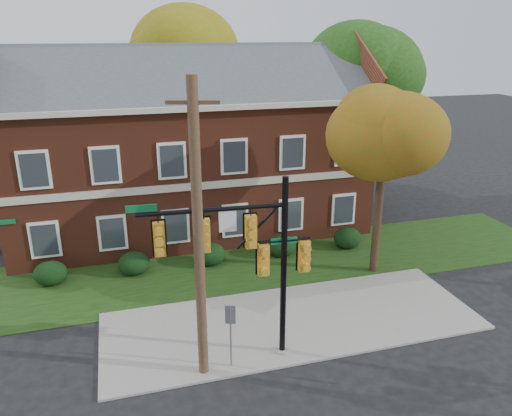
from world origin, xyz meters
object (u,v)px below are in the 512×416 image
object	(u,v)px
hedge_left	(134,263)
hedge_center	(211,254)
hedge_far_left	(50,273)
tree_right_rear	(376,71)
hedge_far_right	(348,238)
apartment_building	(189,138)
sign_post	(231,326)
tree_near_right	(392,126)
utility_pole	(198,237)
traffic_signal	(249,252)
hedge_right	(282,246)
tree_far_rear	(188,56)

from	to	relation	value
hedge_left	hedge_center	size ratio (longest dim) A/B	1.00
hedge_far_left	tree_right_rear	size ratio (longest dim) A/B	0.13
hedge_far_right	apartment_building	bearing A→B (deg)	143.11
hedge_center	sign_post	distance (m)	7.80
apartment_building	hedge_far_left	size ratio (longest dim) A/B	13.43
sign_post	tree_near_right	bearing A→B (deg)	52.40
sign_post	utility_pole	bearing A→B (deg)	-157.51
hedge_left	traffic_signal	xyz separation A→B (m)	(3.38, -7.31, 3.34)
hedge_center	sign_post	xyz separation A→B (m)	(-0.84, -7.68, 1.03)
hedge_far_left	hedge_right	size ratio (longest dim) A/B	1.00
hedge_center	utility_pole	xyz separation A→B (m)	(-1.75, -7.70, 4.18)
hedge_center	hedge_right	size ratio (longest dim) A/B	1.00
hedge_far_left	hedge_far_right	world-z (taller)	same
apartment_building	hedge_right	distance (m)	7.73
hedge_center	tree_far_rear	world-z (taller)	tree_far_rear
apartment_building	hedge_right	xyz separation A→B (m)	(3.50, -5.25, -4.46)
tree_far_rear	utility_pole	world-z (taller)	tree_far_rear
apartment_building	sign_post	bearing A→B (deg)	-93.72
hedge_left	utility_pole	bearing A→B (deg)	-77.18
apartment_building	hedge_left	bearing A→B (deg)	-123.67
hedge_far_left	traffic_signal	size ratio (longest dim) A/B	0.22
hedge_right	tree_near_right	world-z (taller)	tree_near_right
hedge_far_left	hedge_left	world-z (taller)	same
hedge_far_right	utility_pole	xyz separation A→B (m)	(-8.75, -7.70, 4.18)
hedge_right	tree_right_rear	world-z (taller)	tree_right_rear
hedge_left	utility_pole	world-z (taller)	utility_pole
hedge_left	hedge_far_left	bearing A→B (deg)	180.00
tree_right_rear	sign_post	world-z (taller)	tree_right_rear
tree_near_right	tree_far_rear	distance (m)	17.12
apartment_building	tree_right_rear	bearing A→B (deg)	4.33
tree_near_right	hedge_left	bearing A→B (deg)	165.19
tree_far_rear	traffic_signal	bearing A→B (deg)	-94.09
hedge_left	tree_near_right	world-z (taller)	tree_near_right
hedge_far_left	apartment_building	bearing A→B (deg)	36.89
hedge_far_right	traffic_signal	distance (m)	10.74
apartment_building	tree_near_right	xyz separation A→B (m)	(7.22, -8.09, 1.68)
apartment_building	tree_far_rear	distance (m)	8.84
hedge_right	sign_post	size ratio (longest dim) A/B	0.61
sign_post	hedge_far_right	bearing A→B (deg)	65.80
tree_right_rear	tree_far_rear	bearing A→B (deg)	145.00
hedge_center	tree_right_rear	size ratio (longest dim) A/B	0.13
tree_near_right	tree_right_rear	world-z (taller)	tree_right_rear
hedge_right	utility_pole	bearing A→B (deg)	-124.27
utility_pole	sign_post	xyz separation A→B (m)	(0.91, 0.02, -3.15)
hedge_right	tree_right_rear	xyz separation A→B (m)	(7.81, 6.11, 7.60)
hedge_left	sign_post	bearing A→B (deg)	-70.92
apartment_building	traffic_signal	size ratio (longest dim) A/B	3.02
hedge_far_left	hedge_far_right	bearing A→B (deg)	0.00
apartment_building	hedge_far_right	xyz separation A→B (m)	(7.00, -5.25, -4.46)
hedge_far_left	tree_near_right	bearing A→B (deg)	-11.27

